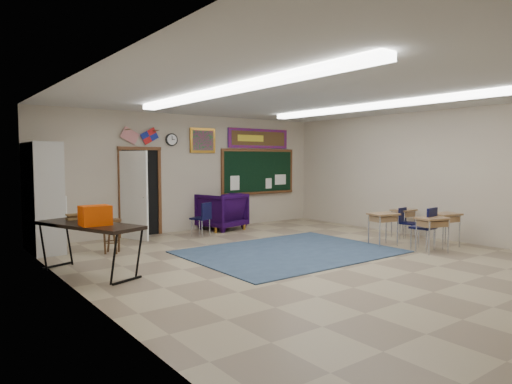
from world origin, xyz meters
TOP-DOWN VIEW (x-y plane):
  - floor at (0.00, 0.00)m, footprint 9.00×9.00m
  - back_wall at (0.00, 4.50)m, footprint 8.00×0.04m
  - left_wall at (-4.00, 0.00)m, footprint 0.04×9.00m
  - right_wall at (4.00, 0.00)m, footprint 0.04×9.00m
  - ceiling at (0.00, 0.00)m, footprint 8.00×9.00m
  - area_rug at (0.20, 0.80)m, footprint 4.00×3.00m
  - fluorescent_strips at (0.00, 0.00)m, footprint 3.86×6.00m
  - doorway at (-1.50, 4.35)m, footprint 1.10×0.89m
  - chalkboard at (2.20, 4.46)m, footprint 2.55×0.14m
  - bulletin_board at (2.20, 4.47)m, footprint 2.10×0.05m
  - framed_art_print at (0.35, 4.47)m, footprint 0.75×0.05m
  - wall_clock at (-0.55, 4.47)m, footprint 0.32×0.05m
  - wall_flags at (-1.40, 4.44)m, footprint 1.16×0.06m
  - storage_cabinet at (-3.71, 3.85)m, footprint 0.59×1.25m
  - wingback_armchair at (0.72, 4.15)m, footprint 1.26×1.29m
  - student_chair_reading at (-0.27, 3.54)m, footprint 0.54×0.54m
  - student_chair_desk_a at (2.53, -0.66)m, footprint 0.49×0.49m
  - student_chair_desk_b at (3.31, 0.21)m, footprint 0.41×0.41m
  - student_desk_front_left at (2.27, 0.12)m, footprint 0.66×0.54m
  - student_desk_front_right at (3.55, 0.52)m, footprint 0.57×0.44m
  - student_desk_back_left at (2.44, -0.93)m, footprint 0.68×0.57m
  - student_desk_back_right at (3.18, -0.76)m, footprint 0.67×0.55m
  - folding_table at (-3.55, 1.46)m, footprint 1.31×2.11m
  - wooden_stool at (-2.69, 2.87)m, footprint 0.38×0.38m

SIDE VIEW (x-z plane):
  - floor at x=0.00m, z-range 0.00..0.00m
  - area_rug at x=0.20m, z-range 0.00..0.02m
  - wooden_stool at x=-2.69m, z-range 0.01..0.69m
  - student_chair_desk_b at x=3.31m, z-range 0.00..0.74m
  - student_desk_front_right at x=3.55m, z-range 0.04..0.70m
  - student_desk_front_left at x=2.27m, z-range 0.04..0.75m
  - student_desk_back_left at x=2.44m, z-range 0.04..0.75m
  - student_desk_back_right at x=3.18m, z-range 0.04..0.76m
  - student_chair_reading at x=-0.27m, z-range 0.00..0.82m
  - student_chair_desk_a at x=2.53m, z-range 0.00..0.88m
  - folding_table at x=-3.55m, z-range -0.12..1.02m
  - wingback_armchair at x=0.72m, z-range 0.00..0.97m
  - doorway at x=-1.50m, z-range -0.02..2.14m
  - storage_cabinet at x=-3.71m, z-range 0.00..2.20m
  - chalkboard at x=2.20m, z-range 0.81..2.11m
  - back_wall at x=0.00m, z-range 0.00..3.00m
  - left_wall at x=-4.00m, z-range 0.00..3.00m
  - right_wall at x=4.00m, z-range 0.00..3.00m
  - framed_art_print at x=0.35m, z-range 2.02..2.67m
  - wall_clock at x=-0.55m, z-range 2.19..2.51m
  - bulletin_board at x=2.20m, z-range 2.18..2.73m
  - wall_flags at x=-1.40m, z-range 2.13..2.83m
  - fluorescent_strips at x=0.00m, z-range 2.89..2.99m
  - ceiling at x=0.00m, z-range 2.98..3.02m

